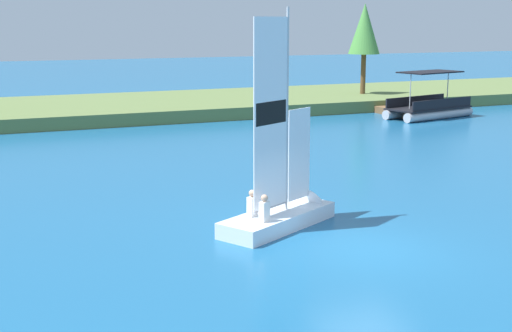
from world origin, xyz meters
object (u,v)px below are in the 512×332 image
(shoreline_tree_midright, at_px, (365,30))
(wooden_dock, at_px, (402,112))
(pontoon_boat, at_px, (429,107))
(sailboat, at_px, (291,206))

(shoreline_tree_midright, xyz_separation_m, wooden_dock, (-0.84, -6.35, -5.24))
(wooden_dock, height_order, pontoon_boat, pontoon_boat)
(shoreline_tree_midright, height_order, wooden_dock, shoreline_tree_midright)
(shoreline_tree_midright, distance_m, wooden_dock, 8.28)
(shoreline_tree_midright, height_order, sailboat, shoreline_tree_midright)
(wooden_dock, height_order, sailboat, sailboat)
(shoreline_tree_midright, bearing_deg, pontoon_boat, -89.75)
(shoreline_tree_midright, xyz_separation_m, sailboat, (-18.44, -25.93, -4.97))
(shoreline_tree_midright, bearing_deg, wooden_dock, -97.55)
(wooden_dock, xyz_separation_m, pontoon_boat, (0.88, -1.58, 0.47))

